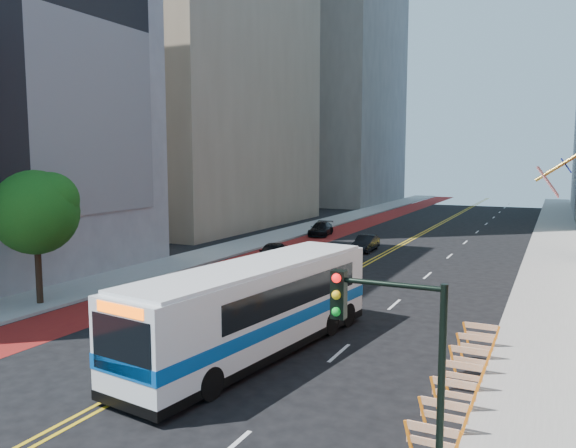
% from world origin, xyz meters
% --- Properties ---
extents(ground, '(160.00, 160.00, 0.00)m').
position_xyz_m(ground, '(0.00, 0.00, 0.00)').
color(ground, black).
rests_on(ground, ground).
extents(sidewalk_left, '(4.00, 140.00, 0.15)m').
position_xyz_m(sidewalk_left, '(-12.00, 30.00, 0.07)').
color(sidewalk_left, gray).
rests_on(sidewalk_left, ground).
extents(sidewalk_right, '(4.00, 140.00, 0.15)m').
position_xyz_m(sidewalk_right, '(12.00, 30.00, 0.07)').
color(sidewalk_right, gray).
rests_on(sidewalk_right, ground).
extents(bus_lane_paint, '(3.60, 140.00, 0.01)m').
position_xyz_m(bus_lane_paint, '(-8.10, 30.00, 0.00)').
color(bus_lane_paint, maroon).
rests_on(bus_lane_paint, ground).
extents(center_line_inner, '(0.14, 140.00, 0.01)m').
position_xyz_m(center_line_inner, '(-0.18, 30.00, 0.00)').
color(center_line_inner, gold).
rests_on(center_line_inner, ground).
extents(center_line_outer, '(0.14, 140.00, 0.01)m').
position_xyz_m(center_line_outer, '(0.18, 30.00, 0.00)').
color(center_line_outer, gold).
rests_on(center_line_outer, ground).
extents(lane_dashes, '(0.14, 98.20, 0.01)m').
position_xyz_m(lane_dashes, '(4.80, 38.00, 0.01)').
color(lane_dashes, silver).
rests_on(lane_dashes, ground).
extents(midrise_left_far, '(20.00, 26.00, 65.00)m').
position_xyz_m(midrise_left_far, '(-24.00, 78.00, 32.50)').
color(midrise_left_far, slate).
rests_on(midrise_left_far, ground).
extents(construction_barriers, '(1.42, 10.91, 1.00)m').
position_xyz_m(construction_barriers, '(9.60, 3.42, 0.68)').
color(construction_barriers, orange).
rests_on(construction_barriers, ground).
extents(street_tree, '(4.20, 4.20, 6.70)m').
position_xyz_m(street_tree, '(-11.24, 6.04, 4.91)').
color(street_tree, black).
rests_on(street_tree, sidewalk_left).
extents(traffic_signal, '(2.21, 0.34, 5.07)m').
position_xyz_m(traffic_signal, '(9.41, -3.51, 3.72)').
color(traffic_signal, black).
rests_on(traffic_signal, sidewalk_right).
extents(transit_bus, '(4.44, 12.98, 3.50)m').
position_xyz_m(transit_bus, '(2.00, 4.64, 1.83)').
color(transit_bus, white).
rests_on(transit_bus, ground).
extents(car_a, '(2.52, 4.43, 1.42)m').
position_xyz_m(car_a, '(-6.23, 21.77, 0.71)').
color(car_a, black).
rests_on(car_a, ground).
extents(car_b, '(1.47, 3.92, 1.28)m').
position_xyz_m(car_b, '(-1.74, 29.50, 0.64)').
color(car_b, black).
rests_on(car_b, ground).
extents(car_c, '(2.52, 4.69, 1.29)m').
position_xyz_m(car_c, '(-8.54, 36.53, 0.65)').
color(car_c, black).
rests_on(car_c, ground).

